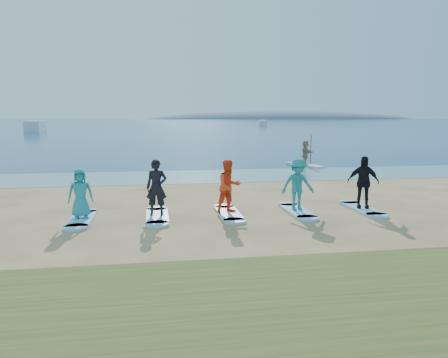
{
  "coord_description": "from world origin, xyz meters",
  "views": [
    {
      "loc": [
        -2.49,
        -12.51,
        3.28
      ],
      "look_at": [
        -0.15,
        2.0,
        1.1
      ],
      "focal_mm": 35.0,
      "sensor_mm": 36.0,
      "label": 1
    }
  ],
  "objects": [
    {
      "name": "ground",
      "position": [
        0.0,
        0.0,
        0.0
      ],
      "size": [
        600.0,
        600.0,
        0.0
      ],
      "primitive_type": "plane",
      "color": "tan",
      "rests_on": "ground"
    },
    {
      "name": "shallow_water",
      "position": [
        0.0,
        10.5,
        0.01
      ],
      "size": [
        600.0,
        600.0,
        0.0
      ],
      "primitive_type": "plane",
      "color": "teal",
      "rests_on": "ground"
    },
    {
      "name": "ocean",
      "position": [
        0.0,
        160.0,
        0.01
      ],
      "size": [
        600.0,
        600.0,
        0.0
      ],
      "primitive_type": "plane",
      "color": "navy",
      "rests_on": "ground"
    },
    {
      "name": "island_ridge",
      "position": [
        95.0,
        300.0,
        0.0
      ],
      "size": [
        220.0,
        56.0,
        18.0
      ],
      "primitive_type": "ellipsoid",
      "color": "slate",
      "rests_on": "ground"
    },
    {
      "name": "paddleboard",
      "position": [
        7.1,
        14.13,
        0.06
      ],
      "size": [
        1.74,
        3.05,
        0.12
      ],
      "primitive_type": "cube",
      "rotation": [
        0.0,
        0.0,
        0.37
      ],
      "color": "silver",
      "rests_on": "ground"
    },
    {
      "name": "paddleboarder",
      "position": [
        7.1,
        14.13,
        0.89
      ],
      "size": [
        0.55,
        1.45,
        1.53
      ],
      "primitive_type": "imported",
      "rotation": [
        0.0,
        0.0,
        1.64
      ],
      "color": "tan",
      "rests_on": "paddleboard"
    },
    {
      "name": "boat_offshore_a",
      "position": [
        -25.53,
        79.43,
        0.0
      ],
      "size": [
        3.4,
        9.1,
        2.02
      ],
      "primitive_type": "cube",
      "rotation": [
        0.0,
        0.0,
        0.07
      ],
      "color": "silver",
      "rests_on": "ground"
    },
    {
      "name": "boat_offshore_b",
      "position": [
        29.6,
        114.04,
        0.0
      ],
      "size": [
        3.11,
        5.43,
        1.63
      ],
      "primitive_type": "cube",
      "rotation": [
        0.0,
        0.0,
        -0.18
      ],
      "color": "silver",
      "rests_on": "ground"
    },
    {
      "name": "surfboard_0",
      "position": [
        -4.77,
        1.32,
        0.04
      ],
      "size": [
        0.7,
        2.2,
        0.09
      ],
      "primitive_type": "cube",
      "color": "#96C5E8",
      "rests_on": "ground"
    },
    {
      "name": "student_0",
      "position": [
        -4.77,
        1.32,
        0.86
      ],
      "size": [
        0.81,
        0.58,
        1.54
      ],
      "primitive_type": "imported",
      "rotation": [
        0.0,
        0.0,
        0.13
      ],
      "color": "teal",
      "rests_on": "surfboard_0"
    },
    {
      "name": "surfboard_1",
      "position": [
        -2.43,
        1.32,
        0.04
      ],
      "size": [
        0.7,
        2.2,
        0.09
      ],
      "primitive_type": "cube",
      "color": "#96C5E8",
      "rests_on": "ground"
    },
    {
      "name": "student_1",
      "position": [
        -2.43,
        1.32,
        0.98
      ],
      "size": [
        0.69,
        0.49,
        1.79
      ],
      "primitive_type": "imported",
      "rotation": [
        0.0,
        0.0,
        -0.11
      ],
      "color": "black",
      "rests_on": "surfboard_1"
    },
    {
      "name": "surfboard_2",
      "position": [
        -0.09,
        1.32,
        0.04
      ],
      "size": [
        0.7,
        2.2,
        0.09
      ],
      "primitive_type": "cube",
      "color": "#96C5E8",
      "rests_on": "ground"
    },
    {
      "name": "student_2",
      "position": [
        -0.09,
        1.32,
        0.96
      ],
      "size": [
        1.01,
        0.9,
        1.74
      ],
      "primitive_type": "imported",
      "rotation": [
        0.0,
        0.0,
        0.34
      ],
      "color": "#FA441A",
      "rests_on": "surfboard_2"
    },
    {
      "name": "surfboard_3",
      "position": [
        2.24,
        1.32,
        0.04
      ],
      "size": [
        0.7,
        2.2,
        0.09
      ],
      "primitive_type": "cube",
      "color": "#96C5E8",
      "rests_on": "ground"
    },
    {
      "name": "student_3",
      "position": [
        2.24,
        1.32,
        0.96
      ],
      "size": [
        1.14,
        0.68,
        1.74
      ],
      "primitive_type": "imported",
      "rotation": [
        0.0,
        0.0,
        0.03
      ],
      "color": "teal",
      "rests_on": "surfboard_3"
    },
    {
      "name": "surfboard_4",
      "position": [
        4.58,
        1.32,
        0.04
      ],
      "size": [
        0.7,
        2.2,
        0.09
      ],
      "primitive_type": "cube",
      "color": "#96C5E8",
      "rests_on": "ground"
    },
    {
      "name": "student_4",
      "position": [
        4.58,
        1.32,
        0.98
      ],
      "size": [
        1.13,
        0.78,
        1.79
      ],
      "primitive_type": "imported",
      "rotation": [
        0.0,
        0.0,
        -0.36
      ],
      "color": "black",
      "rests_on": "surfboard_4"
    }
  ]
}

